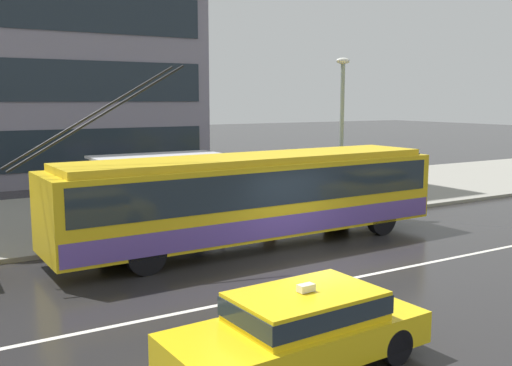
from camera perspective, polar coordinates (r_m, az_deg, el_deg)
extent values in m
plane|color=#262525|center=(15.59, 6.67, -8.14)|extent=(160.00, 160.00, 0.00)
cube|color=gray|center=(23.64, -7.48, -2.34)|extent=(80.00, 10.00, 0.14)
cube|color=silver|center=(14.69, 9.54, -9.20)|extent=(72.00, 0.14, 0.01)
cube|color=gold|center=(17.42, -0.12, -1.37)|extent=(12.42, 2.92, 2.11)
cube|color=gold|center=(17.26, -0.12, 2.41)|extent=(11.67, 2.65, 0.20)
cube|color=#1E2833|center=(17.35, -0.12, 0.00)|extent=(11.93, 2.94, 0.97)
cube|color=#5B439C|center=(17.54, -0.12, -3.55)|extent=(12.30, 2.95, 0.59)
cube|color=#1E2833|center=(21.25, 13.96, 1.27)|extent=(0.19, 2.22, 1.06)
cube|color=black|center=(21.09, 13.73, 2.69)|extent=(0.22, 1.92, 0.28)
cylinder|color=black|center=(15.51, -15.81, 6.49)|extent=(4.53, 0.21, 2.58)
cylinder|color=black|center=(14.84, -15.02, 6.46)|extent=(4.53, 0.21, 2.58)
cylinder|color=black|center=(20.93, 7.98, -2.47)|extent=(1.05, 0.33, 1.04)
cylinder|color=black|center=(19.34, 12.26, -3.47)|extent=(1.05, 0.33, 1.04)
cylinder|color=black|center=(16.91, -13.61, -5.19)|extent=(1.05, 0.33, 1.04)
cylinder|color=black|center=(14.89, -10.79, -6.93)|extent=(1.05, 0.33, 1.04)
cube|color=yellow|center=(9.81, 4.05, -15.01)|extent=(4.51, 2.01, 0.55)
cube|color=yellow|center=(9.73, 4.92, -11.98)|extent=(2.47, 1.66, 0.48)
cube|color=#1E2833|center=(9.72, 4.93, -11.84)|extent=(2.51, 1.68, 0.31)
cube|color=silver|center=(9.62, 4.95, -10.24)|extent=(0.29, 0.17, 0.12)
cylinder|color=black|center=(9.79, -6.05, -16.36)|extent=(0.63, 0.23, 0.62)
cylinder|color=black|center=(10.27, 13.60, -15.34)|extent=(0.63, 0.23, 0.62)
cylinder|color=black|center=(11.32, 7.54, -12.90)|extent=(0.63, 0.23, 0.62)
cylinder|color=gray|center=(19.66, -3.34, -0.76)|extent=(0.08, 0.08, 2.34)
cylinder|color=gray|center=(18.20, -14.57, -1.74)|extent=(0.08, 0.08, 2.34)
cylinder|color=gray|center=(21.07, -5.33, -0.17)|extent=(0.08, 0.08, 2.34)
cylinder|color=gray|center=(19.71, -15.87, -1.03)|extent=(0.08, 0.08, 2.34)
cube|color=#99ADB2|center=(20.30, -10.43, -0.46)|extent=(3.79, 0.04, 1.87)
cube|color=#B2B2B7|center=(19.42, -9.70, 2.63)|extent=(4.29, 1.89, 0.08)
cube|color=brown|center=(20.06, -9.97, -2.78)|extent=(2.79, 0.36, 0.08)
cylinder|color=navy|center=(22.97, 1.83, -1.32)|extent=(0.14, 0.14, 0.86)
cylinder|color=navy|center=(22.97, 1.43, -1.32)|extent=(0.14, 0.14, 0.86)
cylinder|color=#4F342F|center=(22.86, 1.64, 0.48)|extent=(0.50, 0.50, 0.60)
sphere|color=tan|center=(22.81, 1.65, 1.50)|extent=(0.22, 0.22, 0.22)
cone|color=#288D51|center=(22.78, 1.95, 2.22)|extent=(1.33, 1.33, 0.30)
cylinder|color=#333333|center=(22.84, 1.94, 0.90)|extent=(0.02, 0.02, 0.76)
cylinder|color=#5C4B4A|center=(21.70, 0.95, -1.93)|extent=(0.14, 0.14, 0.82)
cylinder|color=#5C4B4A|center=(21.55, 1.09, -2.00)|extent=(0.14, 0.14, 0.82)
cylinder|color=#484B4A|center=(21.51, 1.02, -0.14)|extent=(0.43, 0.43, 0.57)
sphere|color=tan|center=(21.46, 1.02, 0.88)|extent=(0.21, 0.21, 0.21)
cone|color=black|center=(21.53, 0.92, 1.68)|extent=(1.23, 1.23, 0.28)
cylinder|color=#333333|center=(21.60, 0.92, 0.35)|extent=(0.02, 0.02, 0.73)
cylinder|color=navy|center=(19.94, -5.80, -2.88)|extent=(0.14, 0.14, 0.82)
cylinder|color=navy|center=(19.99, -5.37, -2.84)|extent=(0.14, 0.14, 0.82)
cylinder|color=gray|center=(19.84, -5.61, -0.81)|extent=(0.40, 0.40, 0.62)
sphere|color=tan|center=(19.78, -5.63, 0.37)|extent=(0.20, 0.20, 0.20)
cone|color=#CC295E|center=(19.78, -5.31, 1.19)|extent=(1.17, 1.17, 0.28)
cylinder|color=#333333|center=(19.85, -5.29, -0.29)|extent=(0.02, 0.02, 0.76)
cylinder|color=#4A5545|center=(19.51, -8.92, -3.07)|extent=(0.14, 0.14, 0.89)
cylinder|color=#4A5545|center=(19.36, -8.83, -3.16)|extent=(0.14, 0.14, 0.89)
cylinder|color=navy|center=(19.30, -8.92, -0.94)|extent=(0.42, 0.42, 0.60)
sphere|color=#E48D70|center=(19.24, -8.95, 0.25)|extent=(0.21, 0.21, 0.21)
cone|color=#304E9F|center=(19.09, -8.90, 1.04)|extent=(1.51, 1.51, 0.29)
cylinder|color=#333333|center=(19.16, -8.86, -0.50)|extent=(0.02, 0.02, 0.75)
cylinder|color=gray|center=(22.39, 8.41, 4.39)|extent=(0.16, 0.16, 5.55)
ellipsoid|color=silver|center=(22.39, 8.57, 11.80)|extent=(0.60, 0.32, 0.24)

